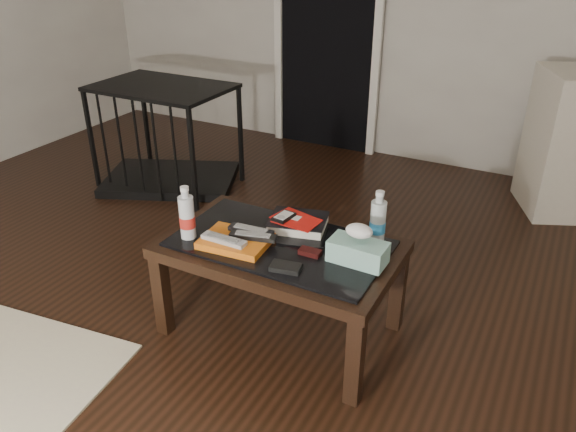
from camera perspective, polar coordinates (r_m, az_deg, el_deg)
name	(u,v)px	position (r m, az deg, el deg)	size (l,w,h in m)	color
ground	(186,317)	(2.77, -10.29, -10.03)	(5.00, 5.00, 0.00)	black
doorway	(328,18)	(4.58, 4.09, 19.39)	(0.90, 0.08, 2.07)	black
coffee_table	(280,255)	(2.43, -0.79, -3.98)	(1.00, 0.60, 0.46)	black
pet_crate	(168,153)	(4.07, -12.07, 6.27)	(1.06, 0.91, 0.71)	black
magazines	(236,241)	(2.38, -5.34, -2.55)	(0.28, 0.21, 0.03)	orange
remote_silver	(224,239)	(2.35, -6.53, -2.37)	(0.20, 0.05, 0.02)	#A0A0A4
remote_black_front	(253,236)	(2.36, -3.58, -2.03)	(0.20, 0.05, 0.02)	black
remote_black_back	(251,230)	(2.41, -3.79, -1.43)	(0.20, 0.05, 0.02)	black
textbook	(298,223)	(2.50, 1.04, -0.69)	(0.25, 0.20, 0.05)	black
dvd_mailers	(295,218)	(2.48, 0.71, -0.23)	(0.19, 0.14, 0.01)	red
ipod	(284,217)	(2.47, -0.43, -0.06)	(0.06, 0.10, 0.02)	black
flip_phone	(310,252)	(2.30, 2.25, -3.69)	(0.09, 0.05, 0.02)	black
wallet	(286,267)	(2.20, -0.23, -5.23)	(0.12, 0.07, 0.02)	black
water_bottle_left	(187,212)	(2.41, -10.26, 0.37)	(0.07, 0.07, 0.24)	silver
water_bottle_right	(378,217)	(2.36, 9.14, -0.14)	(0.07, 0.07, 0.24)	silver
tissue_box	(358,252)	(2.25, 7.10, -3.63)	(0.23, 0.12, 0.09)	#238272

